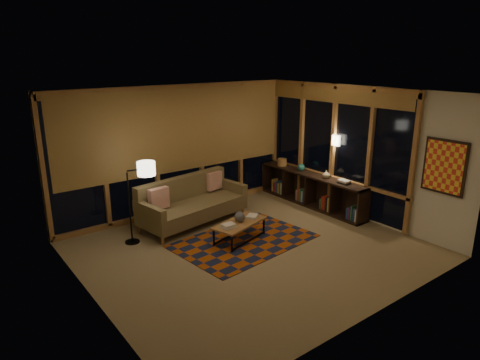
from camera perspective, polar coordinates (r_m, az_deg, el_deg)
floor at (r=7.61m, az=1.50°, el=-9.18°), size 5.50×5.00×0.01m
ceiling at (r=6.88m, az=1.67°, el=11.52°), size 5.50×5.00×0.01m
walls at (r=7.13m, az=1.58°, el=0.64°), size 5.51×5.01×2.70m
window_wall_back at (r=9.09m, az=-8.08°, el=3.99°), size 5.30×0.16×2.60m
window_wall_right at (r=9.37m, az=12.15°, el=4.16°), size 0.16×3.70×2.60m
wall_art at (r=8.05m, az=25.58°, el=1.60°), size 0.06×0.74×0.94m
wall_sconce at (r=9.19m, az=12.68°, el=5.16°), size 0.12×0.18×0.22m
sofa at (r=8.58m, az=-6.22°, el=-2.95°), size 2.32×1.23×0.90m
pillow_left at (r=8.19m, az=-10.77°, el=-2.63°), size 0.41×0.18×0.40m
pillow_right at (r=9.17m, az=-3.48°, el=-0.35°), size 0.40×0.20×0.38m
area_rug at (r=7.90m, az=0.53°, el=-8.11°), size 2.60×1.88×0.01m
coffee_table at (r=7.87m, az=-0.05°, el=-6.84°), size 1.16×0.76×0.36m
book_stack_a at (r=7.57m, az=-1.61°, el=-6.11°), size 0.22×0.18×0.06m
book_stack_b at (r=8.02m, az=1.56°, el=-4.84°), size 0.28×0.27×0.04m
ceramic_pot at (r=7.80m, az=-0.04°, el=-4.89°), size 0.26×0.26×0.19m
floor_lamp at (r=7.83m, az=-14.52°, el=-3.11°), size 0.54×0.40×1.48m
bookshelf at (r=9.72m, az=9.42°, el=-1.26°), size 0.40×2.92×0.73m
basket at (r=10.23m, az=5.63°, el=2.39°), size 0.26×0.26×0.16m
teal_bowl at (r=9.81m, az=8.17°, el=1.68°), size 0.17×0.17×0.16m
vase at (r=9.32m, az=11.43°, el=0.76°), size 0.21×0.21×0.18m
shelf_book_stack at (r=9.04m, az=13.68°, el=-0.22°), size 0.24×0.29×0.07m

